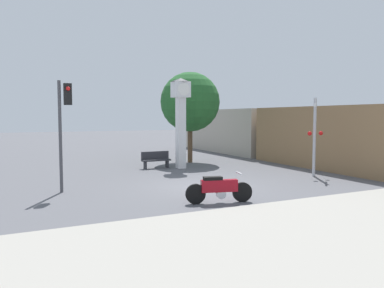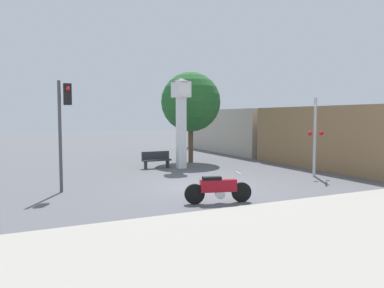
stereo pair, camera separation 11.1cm
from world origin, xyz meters
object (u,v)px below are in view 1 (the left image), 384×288
Objects in this scene: motorcycle at (219,189)px; bench at (156,159)px; clock_tower at (181,109)px; street_tree at (190,102)px; freight_train at (271,133)px; railroad_crossing_signal at (315,134)px; traffic_light at (64,116)px.

motorcycle reaches higher than bench.
street_tree is at bearing 53.71° from clock_tower.
freight_train is (9.81, 10.07, 1.22)m from motorcycle.
motorcycle is 7.61m from railroad_crossing_signal.
street_tree is at bearing 29.30° from bench.
railroad_crossing_signal is at bearing -45.07° from bench.
freight_train is 15.40m from traffic_light.
railroad_crossing_signal reaches higher than bench.
clock_tower is 7.12m from railroad_crossing_signal.
railroad_crossing_signal is (6.86, 2.89, 1.56)m from motorcycle.
clock_tower is (2.25, 8.18, 2.76)m from motorcycle.
street_tree is at bearing 37.55° from traffic_light.
motorcycle is 0.40× the size of street_tree.
motorcycle is 1.38× the size of bench.
street_tree reaches higher than clock_tower.
bench is at bearing 155.17° from clock_tower.
traffic_light is (-4.32, 4.07, 2.40)m from motorcycle.
traffic_light reaches higher than railroad_crossing_signal.
motorcycle is 6.41m from traffic_light.
motorcycle is 8.92m from clock_tower.
street_tree is at bearing 177.17° from freight_train.
railroad_crossing_signal is 2.33× the size of bench.
traffic_light is at bearing -148.01° from clock_tower.
motorcycle is 0.10× the size of freight_train.
traffic_light is 0.75× the size of street_tree.
street_tree is 4.60m from bench.
freight_train is at bearing 8.42° from bench.
street_tree is (-5.96, 0.29, 2.04)m from freight_train.
motorcycle is at bearing -134.26° from freight_train.
railroad_crossing_signal is at bearing -6.04° from traffic_light.
clock_tower is 0.89× the size of street_tree.
freight_train is 5.75× the size of railroad_crossing_signal.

